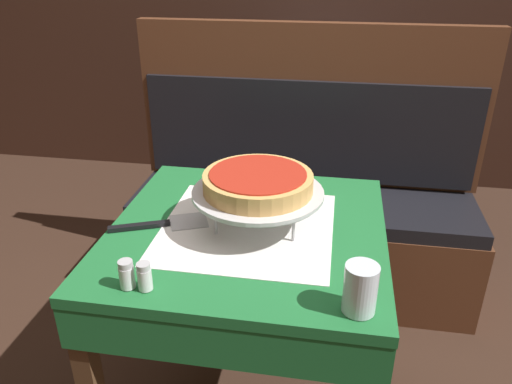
# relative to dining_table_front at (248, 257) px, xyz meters

# --- Properties ---
(dining_table_front) EXTENTS (0.75, 0.75, 0.75)m
(dining_table_front) POSITION_rel_dining_table_front_xyz_m (0.00, 0.00, 0.00)
(dining_table_front) COLOR #1E6B33
(dining_table_front) RESTS_ON ground_plane
(dining_table_rear) EXTENTS (0.64, 0.64, 0.75)m
(dining_table_rear) POSITION_rel_dining_table_front_xyz_m (0.11, 1.54, -0.03)
(dining_table_rear) COLOR #194799
(dining_table_rear) RESTS_ON ground_plane
(booth_bench) EXTENTS (1.51, 0.45, 1.17)m
(booth_bench) POSITION_rel_dining_table_front_xyz_m (0.10, 0.81, -0.31)
(booth_bench) COLOR brown
(booth_bench) RESTS_ON ground_plane
(pizza_pan_stand) EXTENTS (0.35, 0.35, 0.11)m
(pizza_pan_stand) POSITION_rel_dining_table_front_xyz_m (0.03, 0.01, 0.20)
(pizza_pan_stand) COLOR #ADADB2
(pizza_pan_stand) RESTS_ON dining_table_front
(deep_dish_pizza) EXTENTS (0.29, 0.29, 0.05)m
(deep_dish_pizza) POSITION_rel_dining_table_front_xyz_m (0.03, 0.01, 0.24)
(deep_dish_pizza) COLOR tan
(deep_dish_pizza) RESTS_ON pizza_pan_stand
(pizza_server) EXTENTS (0.27, 0.15, 0.01)m
(pizza_server) POSITION_rel_dining_table_front_xyz_m (-0.23, -0.03, 0.10)
(pizza_server) COLOR #BCBCC1
(pizza_server) RESTS_ON dining_table_front
(water_glass_near) EXTENTS (0.07, 0.07, 0.11)m
(water_glass_near) POSITION_rel_dining_table_front_xyz_m (0.30, -0.31, 0.16)
(water_glass_near) COLOR silver
(water_glass_near) RESTS_ON dining_table_front
(salt_shaker) EXTENTS (0.04, 0.04, 0.07)m
(salt_shaker) POSITION_rel_dining_table_front_xyz_m (-0.22, -0.31, 0.13)
(salt_shaker) COLOR silver
(salt_shaker) RESTS_ON dining_table_front
(pepper_shaker) EXTENTS (0.03, 0.03, 0.07)m
(pepper_shaker) POSITION_rel_dining_table_front_xyz_m (-0.18, -0.31, 0.13)
(pepper_shaker) COLOR silver
(pepper_shaker) RESTS_ON dining_table_front
(condiment_caddy) EXTENTS (0.14, 0.14, 0.17)m
(condiment_caddy) POSITION_rel_dining_table_front_xyz_m (0.20, 1.46, 0.14)
(condiment_caddy) COLOR black
(condiment_caddy) RESTS_ON dining_table_rear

